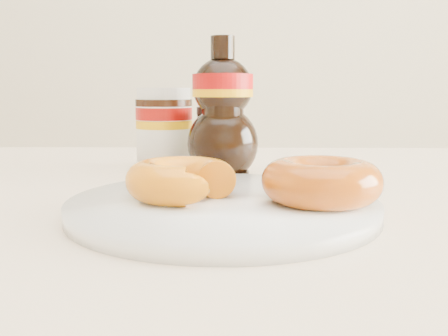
{
  "coord_description": "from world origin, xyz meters",
  "views": [
    {
      "loc": [
        -0.01,
        -0.44,
        0.86
      ],
      "look_at": [
        -0.02,
        0.06,
        0.79
      ],
      "focal_mm": 40.0,
      "sensor_mm": 36.0,
      "label": 1
    }
  ],
  "objects_px": {
    "plate": "(223,206)",
    "nutella_jar": "(164,125)",
    "dining_table": "(244,265)",
    "donut_whole": "(321,181)",
    "dark_jar": "(217,140)",
    "syrup_bottle": "(223,108)",
    "donut_bitten": "(181,180)"
  },
  "relations": [
    {
      "from": "dining_table",
      "to": "plate",
      "type": "bearing_deg",
      "value": -102.83
    },
    {
      "from": "dining_table",
      "to": "donut_whole",
      "type": "height_order",
      "value": "donut_whole"
    },
    {
      "from": "plate",
      "to": "syrup_bottle",
      "type": "distance_m",
      "value": 0.22
    },
    {
      "from": "dining_table",
      "to": "plate",
      "type": "distance_m",
      "value": 0.13
    },
    {
      "from": "donut_whole",
      "to": "nutella_jar",
      "type": "xyz_separation_m",
      "value": [
        -0.18,
        0.29,
        0.03
      ]
    },
    {
      "from": "donut_bitten",
      "to": "nutella_jar",
      "type": "xyz_separation_m",
      "value": [
        -0.05,
        0.28,
        0.03
      ]
    },
    {
      "from": "dining_table",
      "to": "dark_jar",
      "type": "bearing_deg",
      "value": 103.17
    },
    {
      "from": "donut_bitten",
      "to": "nutella_jar",
      "type": "relative_size",
      "value": 0.87
    },
    {
      "from": "dining_table",
      "to": "donut_bitten",
      "type": "distance_m",
      "value": 0.16
    },
    {
      "from": "dining_table",
      "to": "donut_whole",
      "type": "xyz_separation_m",
      "value": [
        0.07,
        -0.1,
        0.12
      ]
    },
    {
      "from": "donut_bitten",
      "to": "dining_table",
      "type": "bearing_deg",
      "value": 55.3
    },
    {
      "from": "plate",
      "to": "dark_jar",
      "type": "distance_m",
      "value": 0.25
    },
    {
      "from": "donut_whole",
      "to": "dark_jar",
      "type": "relative_size",
      "value": 1.18
    },
    {
      "from": "donut_whole",
      "to": "dark_jar",
      "type": "distance_m",
      "value": 0.28
    },
    {
      "from": "nutella_jar",
      "to": "dark_jar",
      "type": "height_order",
      "value": "nutella_jar"
    },
    {
      "from": "donut_whole",
      "to": "syrup_bottle",
      "type": "relative_size",
      "value": 0.59
    },
    {
      "from": "plate",
      "to": "donut_whole",
      "type": "distance_m",
      "value": 0.09
    },
    {
      "from": "donut_whole",
      "to": "nutella_jar",
      "type": "distance_m",
      "value": 0.35
    },
    {
      "from": "plate",
      "to": "nutella_jar",
      "type": "xyz_separation_m",
      "value": [
        -0.09,
        0.28,
        0.06
      ]
    },
    {
      "from": "donut_whole",
      "to": "donut_bitten",
      "type": "bearing_deg",
      "value": 174.8
    },
    {
      "from": "donut_whole",
      "to": "syrup_bottle",
      "type": "bearing_deg",
      "value": 113.63
    },
    {
      "from": "plate",
      "to": "syrup_bottle",
      "type": "height_order",
      "value": "syrup_bottle"
    },
    {
      "from": "plate",
      "to": "syrup_bottle",
      "type": "bearing_deg",
      "value": 91.47
    },
    {
      "from": "syrup_bottle",
      "to": "dark_jar",
      "type": "xyz_separation_m",
      "value": [
        -0.01,
        0.04,
        -0.05
      ]
    },
    {
      "from": "nutella_jar",
      "to": "dark_jar",
      "type": "xyz_separation_m",
      "value": [
        0.08,
        -0.04,
        -0.02
      ]
    },
    {
      "from": "dining_table",
      "to": "donut_bitten",
      "type": "xyz_separation_m",
      "value": [
        -0.06,
        -0.09,
        0.11
      ]
    },
    {
      "from": "dining_table",
      "to": "nutella_jar",
      "type": "height_order",
      "value": "nutella_jar"
    },
    {
      "from": "plate",
      "to": "nutella_jar",
      "type": "distance_m",
      "value": 0.3
    },
    {
      "from": "donut_bitten",
      "to": "donut_whole",
      "type": "xyz_separation_m",
      "value": [
        0.13,
        -0.01,
        0.0
      ]
    },
    {
      "from": "donut_bitten",
      "to": "dark_jar",
      "type": "xyz_separation_m",
      "value": [
        0.02,
        0.24,
        0.01
      ]
    },
    {
      "from": "dining_table",
      "to": "nutella_jar",
      "type": "distance_m",
      "value": 0.26
    },
    {
      "from": "donut_whole",
      "to": "syrup_bottle",
      "type": "xyz_separation_m",
      "value": [
        -0.09,
        0.21,
        0.06
      ]
    }
  ]
}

